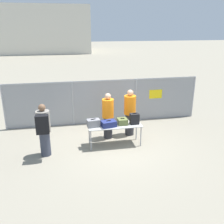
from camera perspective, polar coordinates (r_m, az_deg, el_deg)
The scene contains 12 objects.
ground_plane at distance 9.19m, azimuth 0.75°, elevation -7.36°, with size 120.00×120.00×0.00m, color gray.
fence_section at distance 10.86m, azimuth -1.53°, elevation 2.63°, with size 8.40×0.07×1.92m.
inspection_table at distance 8.88m, azimuth 0.63°, elevation -3.35°, with size 1.90×0.68×0.77m.
suitcase_grey at distance 8.69m, azimuth -4.28°, elevation -2.53°, with size 0.46×0.32×0.29m.
suitcase_navy at distance 8.69m, azimuth -0.78°, elevation -2.70°, with size 0.56×0.44×0.23m.
suitcase_olive at distance 8.89m, azimuth 2.40°, elevation -2.17°, with size 0.34×0.35×0.23m.
suitcase_black at distance 8.93m, azimuth 5.15°, elevation -1.54°, with size 0.32×0.23×0.40m.
traveler_hooded at distance 8.31m, azimuth -15.36°, elevation -3.67°, with size 0.44×0.68×1.78m.
security_worker_near at distance 9.36m, azimuth -0.93°, elevation -0.77°, with size 0.44×0.44×1.77m.
security_worker_far at distance 9.66m, azimuth 4.10°, elevation 0.02°, with size 0.45×0.45×1.82m.
utility_trailer at distance 12.63m, azimuth 3.49°, elevation 2.06°, with size 3.86×2.23×0.67m.
distant_hangar at distance 43.89m, azimuth -16.75°, elevation 17.64°, with size 16.10×11.29×6.95m.
Camera 1 is at (-1.70, -8.04, 4.12)m, focal length 40.00 mm.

